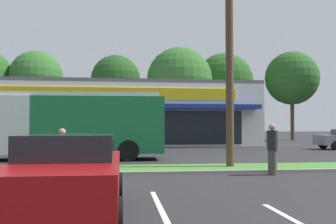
{
  "coord_description": "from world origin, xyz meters",
  "views": [
    {
      "loc": [
        -0.14,
        -0.09,
        1.63
      ],
      "look_at": [
        2.09,
        18.1,
        2.32
      ],
      "focal_mm": 40.82,
      "sensor_mm": 36.0,
      "label": 1
    }
  ],
  "objects_px": {
    "pedestrian_near_bench": "(62,155)",
    "pedestrian_by_pole": "(272,149)",
    "utility_pole": "(226,31)",
    "car_1": "(68,175)",
    "city_bus": "(48,124)"
  },
  "relations": [
    {
      "from": "car_1",
      "to": "pedestrian_by_pole",
      "type": "xyz_separation_m",
      "value": [
        5.97,
        5.43,
        0.09
      ]
    },
    {
      "from": "car_1",
      "to": "pedestrian_by_pole",
      "type": "distance_m",
      "value": 8.07
    },
    {
      "from": "utility_pole",
      "to": "pedestrian_near_bench",
      "type": "xyz_separation_m",
      "value": [
        -5.73,
        -2.49,
        -4.52
      ]
    },
    {
      "from": "utility_pole",
      "to": "pedestrian_by_pole",
      "type": "distance_m",
      "value": 4.93
    },
    {
      "from": "utility_pole",
      "to": "car_1",
      "type": "xyz_separation_m",
      "value": [
        -4.9,
        -7.28,
        -4.53
      ]
    },
    {
      "from": "car_1",
      "to": "city_bus",
      "type": "bearing_deg",
      "value": -167.91
    },
    {
      "from": "city_bus",
      "to": "pedestrian_near_bench",
      "type": "bearing_deg",
      "value": 105.19
    },
    {
      "from": "car_1",
      "to": "pedestrian_near_bench",
      "type": "height_order",
      "value": "pedestrian_near_bench"
    },
    {
      "from": "utility_pole",
      "to": "car_1",
      "type": "relative_size",
      "value": 2.18
    },
    {
      "from": "pedestrian_near_bench",
      "to": "pedestrian_by_pole",
      "type": "bearing_deg",
      "value": 89.03
    },
    {
      "from": "city_bus",
      "to": "pedestrian_near_bench",
      "type": "height_order",
      "value": "city_bus"
    },
    {
      "from": "pedestrian_near_bench",
      "to": "pedestrian_by_pole",
      "type": "distance_m",
      "value": 6.83
    },
    {
      "from": "city_bus",
      "to": "pedestrian_near_bench",
      "type": "xyz_separation_m",
      "value": [
        1.81,
        -7.5,
        -0.97
      ]
    },
    {
      "from": "utility_pole",
      "to": "car_1",
      "type": "bearing_deg",
      "value": -123.94
    },
    {
      "from": "car_1",
      "to": "pedestrian_near_bench",
      "type": "bearing_deg",
      "value": -170.22
    }
  ]
}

